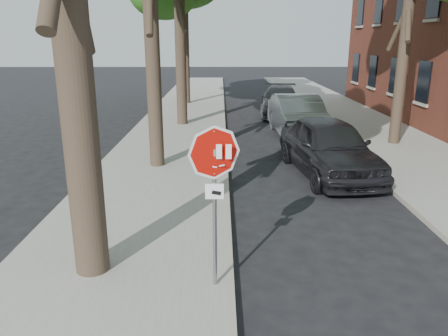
# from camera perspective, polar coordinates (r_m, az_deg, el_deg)

# --- Properties ---
(ground) EXTENTS (120.00, 120.00, 0.00)m
(ground) POSITION_cam_1_polar(r_m,az_deg,el_deg) (7.36, 4.50, -15.66)
(ground) COLOR black
(ground) RESTS_ON ground
(sidewalk_left) EXTENTS (4.00, 55.00, 0.12)m
(sidewalk_left) POSITION_cam_1_polar(r_m,az_deg,el_deg) (18.71, -6.25, 4.49)
(sidewalk_left) COLOR gray
(sidewalk_left) RESTS_ON ground
(sidewalk_right) EXTENTS (4.00, 55.00, 0.12)m
(sidewalk_right) POSITION_cam_1_polar(r_m,az_deg,el_deg) (19.75, 19.17, 4.31)
(sidewalk_right) COLOR gray
(sidewalk_right) RESTS_ON ground
(curb_left) EXTENTS (0.12, 55.00, 0.13)m
(curb_left) POSITION_cam_1_polar(r_m,az_deg,el_deg) (18.61, 0.05, 4.54)
(curb_left) COLOR #9E9384
(curb_left) RESTS_ON ground
(curb_right) EXTENTS (0.12, 55.00, 0.13)m
(curb_right) POSITION_cam_1_polar(r_m,az_deg,el_deg) (19.16, 13.37, 4.44)
(curb_right) COLOR #9E9384
(curb_right) RESTS_ON ground
(stop_sign) EXTENTS (0.76, 0.34, 2.61)m
(stop_sign) POSITION_cam_1_polar(r_m,az_deg,el_deg) (6.49, -1.26, -1.12)
(stop_sign) COLOR gray
(stop_sign) RESTS_ON sidewalk_left
(car_a) EXTENTS (2.59, 5.21, 1.70)m
(car_a) POSITION_cam_1_polar(r_m,az_deg,el_deg) (13.31, 13.53, 2.72)
(car_a) COLOR black
(car_a) RESTS_ON ground
(car_b) EXTENTS (2.04, 5.22, 1.69)m
(car_b) POSITION_cam_1_polar(r_m,az_deg,el_deg) (18.46, 9.64, 6.68)
(car_b) COLOR #9E9FA5
(car_b) RESTS_ON ground
(car_c) EXTENTS (2.65, 5.35, 1.49)m
(car_c) POSITION_cam_1_polar(r_m,az_deg,el_deg) (23.79, 7.40, 8.69)
(car_c) COLOR #48474C
(car_c) RESTS_ON ground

